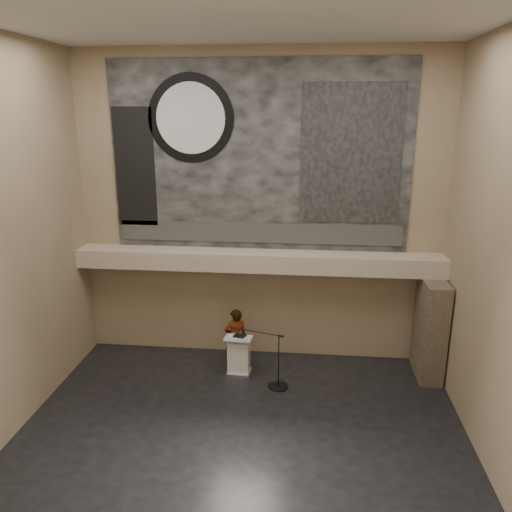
# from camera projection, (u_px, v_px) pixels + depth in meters

# --- Properties ---
(floor) EXTENTS (10.00, 10.00, 0.00)m
(floor) POSITION_uv_depth(u_px,v_px,m) (241.00, 435.00, 11.05)
(floor) COLOR black
(floor) RESTS_ON ground
(ceiling) EXTENTS (10.00, 10.00, 0.00)m
(ceiling) POSITION_uv_depth(u_px,v_px,m) (237.00, 15.00, 8.63)
(ceiling) COLOR silver
(ceiling) RESTS_ON wall_back
(wall_back) EXTENTS (10.00, 0.02, 8.50)m
(wall_back) POSITION_uv_depth(u_px,v_px,m) (259.00, 211.00, 13.65)
(wall_back) COLOR #847054
(wall_back) RESTS_ON floor
(wall_front) EXTENTS (10.00, 0.02, 8.50)m
(wall_front) POSITION_uv_depth(u_px,v_px,m) (195.00, 341.00, 6.02)
(wall_front) COLOR #847054
(wall_front) RESTS_ON floor
(wall_left) EXTENTS (0.02, 8.00, 8.50)m
(wall_left) POSITION_uv_depth(u_px,v_px,m) (1.00, 244.00, 10.33)
(wall_left) COLOR #847054
(wall_left) RESTS_ON floor
(wall_right) EXTENTS (0.02, 8.00, 8.50)m
(wall_right) POSITION_uv_depth(u_px,v_px,m) (503.00, 258.00, 9.34)
(wall_right) COLOR #847054
(wall_right) RESTS_ON floor
(soffit) EXTENTS (10.00, 0.80, 0.50)m
(soffit) POSITION_uv_depth(u_px,v_px,m) (258.00, 261.00, 13.64)
(soffit) COLOR tan
(soffit) RESTS_ON wall_back
(sprinkler_left) EXTENTS (0.04, 0.04, 0.06)m
(sprinkler_left) POSITION_uv_depth(u_px,v_px,m) (200.00, 269.00, 13.83)
(sprinkler_left) COLOR #B2893D
(sprinkler_left) RESTS_ON soffit
(sprinkler_right) EXTENTS (0.04, 0.04, 0.06)m
(sprinkler_right) POSITION_uv_depth(u_px,v_px,m) (327.00, 273.00, 13.49)
(sprinkler_right) COLOR #B2893D
(sprinkler_right) RESTS_ON soffit
(banner) EXTENTS (8.00, 0.05, 5.00)m
(banner) POSITION_uv_depth(u_px,v_px,m) (259.00, 158.00, 13.21)
(banner) COLOR black
(banner) RESTS_ON wall_back
(banner_text_strip) EXTENTS (7.76, 0.02, 0.55)m
(banner_text_strip) POSITION_uv_depth(u_px,v_px,m) (259.00, 233.00, 13.76)
(banner_text_strip) COLOR #2F2F2F
(banner_text_strip) RESTS_ON banner
(banner_clock_rim) EXTENTS (2.30, 0.02, 2.30)m
(banner_clock_rim) POSITION_uv_depth(u_px,v_px,m) (191.00, 118.00, 13.07)
(banner_clock_rim) COLOR black
(banner_clock_rim) RESTS_ON banner
(banner_clock_face) EXTENTS (1.84, 0.02, 1.84)m
(banner_clock_face) POSITION_uv_depth(u_px,v_px,m) (191.00, 118.00, 13.05)
(banner_clock_face) COLOR silver
(banner_clock_face) RESTS_ON banner
(banner_building_print) EXTENTS (2.60, 0.02, 3.60)m
(banner_building_print) POSITION_uv_depth(u_px,v_px,m) (351.00, 155.00, 12.91)
(banner_building_print) COLOR black
(banner_building_print) RESTS_ON banner
(banner_brick_print) EXTENTS (1.10, 0.02, 3.20)m
(banner_brick_print) POSITION_uv_depth(u_px,v_px,m) (135.00, 168.00, 13.60)
(banner_brick_print) COLOR black
(banner_brick_print) RESTS_ON banner
(stone_pier) EXTENTS (0.60, 1.40, 2.70)m
(stone_pier) POSITION_uv_depth(u_px,v_px,m) (430.00, 329.00, 13.21)
(stone_pier) COLOR #413528
(stone_pier) RESTS_ON floor
(lectern) EXTENTS (0.75, 0.56, 1.13)m
(lectern) POSITION_uv_depth(u_px,v_px,m) (239.00, 355.00, 13.46)
(lectern) COLOR silver
(lectern) RESTS_ON floor
(binder) EXTENTS (0.36, 0.33, 0.04)m
(binder) POSITION_uv_depth(u_px,v_px,m) (240.00, 336.00, 13.31)
(binder) COLOR black
(binder) RESTS_ON lectern
(papers) EXTENTS (0.26, 0.34, 0.00)m
(papers) POSITION_uv_depth(u_px,v_px,m) (232.00, 337.00, 13.30)
(papers) COLOR white
(papers) RESTS_ON lectern
(speaker_person) EXTENTS (0.73, 0.60, 1.72)m
(speaker_person) POSITION_uv_depth(u_px,v_px,m) (236.00, 338.00, 13.76)
(speaker_person) COLOR white
(speaker_person) RESTS_ON floor
(mic_stand) EXTENTS (1.54, 0.63, 1.50)m
(mic_stand) POSITION_uv_depth(u_px,v_px,m) (277.00, 378.00, 12.91)
(mic_stand) COLOR black
(mic_stand) RESTS_ON floor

